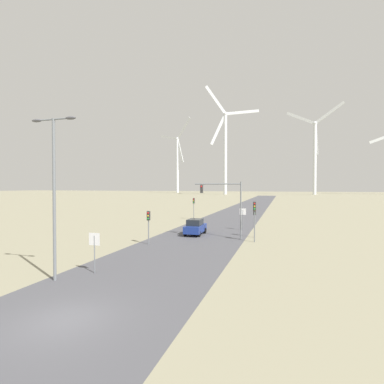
{
  "coord_description": "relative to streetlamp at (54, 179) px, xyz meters",
  "views": [
    {
      "loc": [
        8.82,
        -10.43,
        5.68
      ],
      "look_at": [
        0.0,
        18.45,
        5.06
      ],
      "focal_mm": 28.0,
      "sensor_mm": 36.0,
      "label": 1
    }
  ],
  "objects": [
    {
      "name": "wind_turbine_far_left",
      "position": [
        -73.38,
        225.84,
        22.47
      ],
      "size": [
        32.76,
        16.37,
        62.14
      ],
      "color": "silver",
      "rests_on": "ground"
    },
    {
      "name": "ground_plane",
      "position": [
        4.25,
        -4.21,
        -6.12
      ],
      "size": [
        600.0,
        600.0,
        0.0
      ],
      "primitive_type": "plane",
      "color": "gray"
    },
    {
      "name": "streetlamp",
      "position": [
        0.0,
        0.0,
        0.0
      ],
      "size": [
        3.14,
        0.32,
        9.73
      ],
      "color": "slate",
      "rests_on": "ground"
    },
    {
      "name": "car_approaching",
      "position": [
        3.32,
        18.57,
        -5.2
      ],
      "size": [
        1.92,
        4.15,
        1.83
      ],
      "color": "navy",
      "rests_on": "ground"
    },
    {
      "name": "traffic_light_post_mid_left",
      "position": [
        -1.32,
        33.51,
        -3.45
      ],
      "size": [
        0.28,
        0.33,
        3.63
      ],
      "color": "slate",
      "rests_on": "ground"
    },
    {
      "name": "traffic_light_post_mid_right",
      "position": [
        10.09,
        18.69,
        -3.63
      ],
      "size": [
        0.28,
        0.34,
        3.38
      ],
      "color": "slate",
      "rests_on": "ground"
    },
    {
      "name": "wind_turbine_center",
      "position": [
        32.55,
        194.5,
        22.49
      ],
      "size": [
        34.34,
        11.39,
        58.01
      ],
      "color": "silver",
      "rests_on": "ground"
    },
    {
      "name": "traffic_light_mast_overhead",
      "position": [
        7.01,
        17.12,
        -1.7
      ],
      "size": [
        5.14,
        0.35,
        6.14
      ],
      "color": "slate",
      "rests_on": "ground"
    },
    {
      "name": "wind_turbine_left",
      "position": [
        -23.69,
        181.28,
        26.53
      ],
      "size": [
        34.24,
        11.22,
        71.8
      ],
      "color": "silver",
      "rests_on": "ground"
    },
    {
      "name": "road_surface",
      "position": [
        4.25,
        43.79,
        -6.11
      ],
      "size": [
        10.0,
        240.0,
        0.01
      ],
      "color": "#47474C",
      "rests_on": "ground"
    },
    {
      "name": "traffic_light_post_near_right",
      "position": [
        10.33,
        15.93,
        -3.13
      ],
      "size": [
        0.28,
        0.34,
        4.07
      ],
      "color": "slate",
      "rests_on": "ground"
    },
    {
      "name": "traffic_light_post_near_left",
      "position": [
        0.61,
        11.74,
        -3.74
      ],
      "size": [
        0.28,
        0.33,
        3.24
      ],
      "color": "slate",
      "rests_on": "ground"
    },
    {
      "name": "stop_sign_far",
      "position": [
        8.14,
        23.82,
        -4.17
      ],
      "size": [
        0.81,
        0.07,
        2.78
      ],
      "color": "slate",
      "rests_on": "ground"
    },
    {
      "name": "stop_sign_near",
      "position": [
        1.35,
        2.02,
        -4.28
      ],
      "size": [
        0.81,
        0.07,
        2.62
      ],
      "color": "slate",
      "rests_on": "ground"
    }
  ]
}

